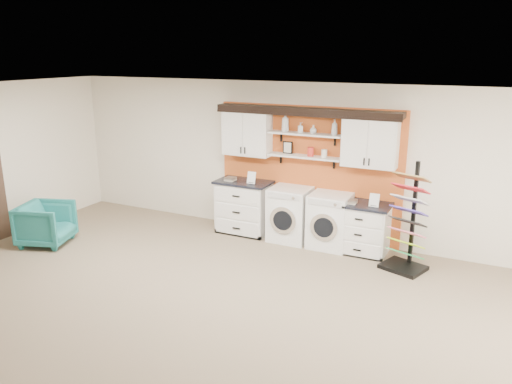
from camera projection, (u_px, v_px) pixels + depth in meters
The scene contains 22 objects.
floor at pixel (188, 343), 5.86m from camera, with size 10.00×10.00×0.00m, color #856F59.
ceiling at pixel (178, 103), 5.10m from camera, with size 10.00×10.00×0.00m, color white.
wall_back at pixel (309, 162), 8.94m from camera, with size 10.00×10.00×0.00m, color silver.
accent_panel at pixel (308, 173), 8.97m from camera, with size 3.40×0.07×2.40m, color #BE5420.
upper_cabinet_left at pixel (247, 132), 9.11m from camera, with size 0.90×0.35×0.84m.
upper_cabinet_right at pixel (370, 142), 8.16m from camera, with size 0.90×0.35×0.84m.
shelf_lower at pixel (305, 157), 8.74m from camera, with size 1.32×0.28×0.03m, color white.
shelf_upper at pixel (306, 134), 8.63m from camera, with size 1.32×0.28×0.03m, color white.
crown_molding at pixel (307, 111), 8.53m from camera, with size 3.30×0.41×0.13m.
picture_frame at pixel (288, 147), 8.89m from camera, with size 0.18×0.02×0.22m.
canister_red at pixel (311, 152), 8.67m from camera, with size 0.11×0.11×0.16m, color red.
canister_cream at pixel (324, 154), 8.57m from camera, with size 0.10×0.10×0.14m, color silver.
base_cabinet_left at pixel (244, 207), 9.35m from camera, with size 1.02×0.66×1.00m.
base_cabinet_right at pixel (363, 228), 8.42m from camera, with size 0.88×0.66×0.87m.
washer at pixel (290, 214), 8.96m from camera, with size 0.70×0.71×0.97m.
dryer at pixel (330, 221), 8.65m from camera, with size 0.68×0.71×0.95m.
sample_rack at pixel (407, 236), 7.73m from camera, with size 0.76×0.69×1.71m.
armchair at pixel (46, 224), 8.80m from camera, with size 0.80×0.82×0.75m, color #1E7574.
soap_bottle_a at pixel (285, 122), 8.74m from camera, with size 0.13×0.13×0.33m, color silver.
soap_bottle_b at pixel (300, 128), 8.64m from camera, with size 0.08×0.08×0.18m, color silver.
soap_bottle_c at pixel (313, 129), 8.55m from camera, with size 0.12×0.12×0.15m, color silver.
soap_bottle_d at pixel (335, 127), 8.37m from camera, with size 0.10×0.10×0.27m, color silver.
Camera 1 is at (2.97, -4.29, 3.31)m, focal length 35.00 mm.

